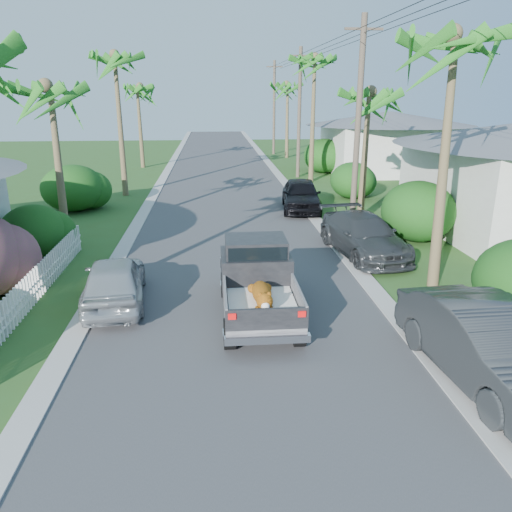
{
  "coord_description": "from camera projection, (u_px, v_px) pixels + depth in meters",
  "views": [
    {
      "loc": [
        -0.65,
        -8.62,
        5.9
      ],
      "look_at": [
        0.53,
        5.13,
        1.4
      ],
      "focal_mm": 35.0,
      "sensor_mm": 36.0,
      "label": 1
    }
  ],
  "objects": [
    {
      "name": "ground",
      "position": [
        252.0,
        401.0,
        10.05
      ],
      "size": [
        120.0,
        120.0,
        0.0
      ],
      "primitive_type": "plane",
      "color": "#2F521E",
      "rests_on": "ground"
    },
    {
      "name": "road",
      "position": [
        223.0,
        185.0,
        33.72
      ],
      "size": [
        8.0,
        100.0,
        0.02
      ],
      "primitive_type": "cube",
      "color": "#38383A",
      "rests_on": "ground"
    },
    {
      "name": "curb_left",
      "position": [
        159.0,
        186.0,
        33.37
      ],
      "size": [
        0.6,
        100.0,
        0.06
      ],
      "primitive_type": "cube",
      "color": "#A5A39E",
      "rests_on": "ground"
    },
    {
      "name": "curb_right",
      "position": [
        286.0,
        184.0,
        34.07
      ],
      "size": [
        0.6,
        100.0,
        0.06
      ],
      "primitive_type": "cube",
      "color": "#A5A39E",
      "rests_on": "ground"
    },
    {
      "name": "pickup_truck",
      "position": [
        257.0,
        276.0,
        14.0
      ],
      "size": [
        1.98,
        5.12,
        2.06
      ],
      "color": "black",
      "rests_on": "ground"
    },
    {
      "name": "parked_car_rn",
      "position": [
        487.0,
        346.0,
        10.48
      ],
      "size": [
        2.23,
        5.26,
        1.69
      ],
      "primitive_type": "imported",
      "rotation": [
        0.0,
        0.0,
        0.09
      ],
      "color": "#2A2D2F",
      "rests_on": "ground"
    },
    {
      "name": "parked_car_rm",
      "position": [
        364.0,
        236.0,
        18.97
      ],
      "size": [
        2.8,
        5.43,
        1.51
      ],
      "primitive_type": "imported",
      "rotation": [
        0.0,
        0.0,
        0.14
      ],
      "color": "#313436",
      "rests_on": "ground"
    },
    {
      "name": "parked_car_rf",
      "position": [
        301.0,
        195.0,
        26.23
      ],
      "size": [
        2.44,
        4.99,
        1.64
      ],
      "primitive_type": "imported",
      "rotation": [
        0.0,
        0.0,
        -0.11
      ],
      "color": "black",
      "rests_on": "ground"
    },
    {
      "name": "parked_car_ln",
      "position": [
        114.0,
        281.0,
        14.49
      ],
      "size": [
        2.15,
        4.39,
        1.44
      ],
      "primitive_type": "imported",
      "rotation": [
        0.0,
        0.0,
        3.25
      ],
      "color": "#AEB2B5",
      "rests_on": "ground"
    },
    {
      "name": "palm_l_b",
      "position": [
        49.0,
        87.0,
        18.95
      ],
      "size": [
        4.4,
        4.4,
        7.4
      ],
      "color": "olive",
      "rests_on": "ground"
    },
    {
      "name": "palm_l_c",
      "position": [
        114.0,
        56.0,
        27.94
      ],
      "size": [
        4.4,
        4.4,
        9.2
      ],
      "color": "olive",
      "rests_on": "ground"
    },
    {
      "name": "palm_l_d",
      "position": [
        137.0,
        86.0,
        39.72
      ],
      "size": [
        4.4,
        4.4,
        7.7
      ],
      "color": "olive",
      "rests_on": "ground"
    },
    {
      "name": "palm_r_a",
      "position": [
        459.0,
        36.0,
        13.94
      ],
      "size": [
        4.4,
        4.4,
        8.7
      ],
      "color": "olive",
      "rests_on": "ground"
    },
    {
      "name": "palm_r_b",
      "position": [
        369.0,
        92.0,
        22.95
      ],
      "size": [
        4.4,
        4.4,
        7.2
      ],
      "color": "olive",
      "rests_on": "ground"
    },
    {
      "name": "palm_r_c",
      "position": [
        315.0,
        58.0,
        32.66
      ],
      "size": [
        4.4,
        4.4,
        9.4
      ],
      "color": "olive",
      "rests_on": "ground"
    },
    {
      "name": "palm_r_d",
      "position": [
        288.0,
        84.0,
        46.37
      ],
      "size": [
        4.4,
        4.4,
        8.0
      ],
      "color": "olive",
      "rests_on": "ground"
    },
    {
      "name": "shrub_l_c",
      "position": [
        34.0,
        232.0,
        18.61
      ],
      "size": [
        2.4,
        2.64,
        2.0
      ],
      "primitive_type": "ellipsoid",
      "color": "#134313",
      "rests_on": "ground"
    },
    {
      "name": "shrub_l_d",
      "position": [
        73.0,
        188.0,
        26.07
      ],
      "size": [
        3.2,
        3.52,
        2.4
      ],
      "primitive_type": "ellipsoid",
      "color": "#134313",
      "rests_on": "ground"
    },
    {
      "name": "shrub_r_b",
      "position": [
        418.0,
        211.0,
        20.71
      ],
      "size": [
        3.0,
        3.3,
        2.5
      ],
      "primitive_type": "ellipsoid",
      "color": "#134313",
      "rests_on": "ground"
    },
    {
      "name": "shrub_r_c",
      "position": [
        352.0,
        180.0,
        29.28
      ],
      "size": [
        2.6,
        2.86,
        2.1
      ],
      "primitive_type": "ellipsoid",
      "color": "#134313",
      "rests_on": "ground"
    },
    {
      "name": "shrub_r_d",
      "position": [
        324.0,
        156.0,
        38.71
      ],
      "size": [
        3.2,
        3.52,
        2.6
      ],
      "primitive_type": "ellipsoid",
      "color": "#134313",
      "rests_on": "ground"
    },
    {
      "name": "picket_fence",
      "position": [
        33.0,
        287.0,
        14.61
      ],
      "size": [
        0.1,
        11.0,
        1.0
      ],
      "primitive_type": "cube",
      "color": "white",
      "rests_on": "ground"
    },
    {
      "name": "house_right_far",
      "position": [
        388.0,
        145.0,
        38.86
      ],
      "size": [
        9.0,
        8.0,
        4.6
      ],
      "color": "silver",
      "rests_on": "ground"
    },
    {
      "name": "utility_pole_b",
      "position": [
        358.0,
        125.0,
        21.39
      ],
      "size": [
        1.6,
        0.26,
        9.0
      ],
      "color": "brown",
      "rests_on": "ground"
    },
    {
      "name": "utility_pole_c",
      "position": [
        299.0,
        113.0,
        35.6
      ],
      "size": [
        1.6,
        0.26,
        9.0
      ],
      "color": "brown",
      "rests_on": "ground"
    },
    {
      "name": "utility_pole_d",
      "position": [
        274.0,
        107.0,
        49.8
      ],
      "size": [
        1.6,
        0.26,
        9.0
      ],
      "color": "brown",
      "rests_on": "ground"
    }
  ]
}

